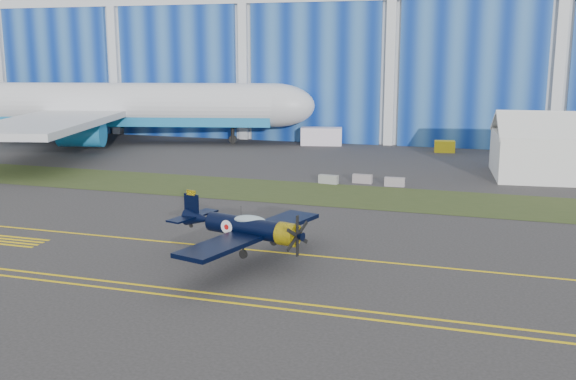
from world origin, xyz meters
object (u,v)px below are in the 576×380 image
(warbird, at_px, (245,227))
(tent, at_px, (569,145))
(shipping_container, at_px, (321,136))
(tug, at_px, (445,146))
(jetliner, at_px, (96,57))

(warbird, relative_size, tent, 0.90)
(shipping_container, relative_size, tug, 2.22)
(warbird, bearing_deg, jetliner, 146.23)
(tug, bearing_deg, tent, -55.70)
(tent, xyz_separation_m, tug, (-13.95, 14.85, -2.79))
(jetliner, relative_size, shipping_container, 14.39)
(warbird, distance_m, tug, 53.05)
(warbird, bearing_deg, shipping_container, 114.99)
(tent, bearing_deg, jetliner, 165.30)
(warbird, height_order, jetliner, jetliner)
(warbird, bearing_deg, tug, 96.48)
(warbird, xyz_separation_m, jetliner, (-40.99, 47.19, 9.97))
(jetliner, distance_m, tent, 64.36)
(tent, height_order, shipping_container, tent)
(tug, bearing_deg, warbird, -107.69)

